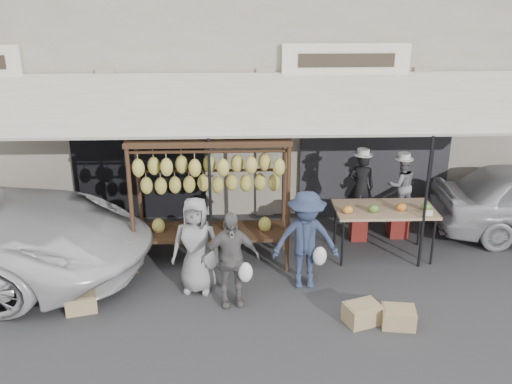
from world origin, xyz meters
TOP-DOWN VIEW (x-y plane):
  - ground_plane at (0.00, 0.00)m, footprint 90.00×90.00m
  - shophouse at (-0.00, 6.50)m, footprint 24.00×6.15m
  - awning at (0.01, 2.28)m, footprint 10.00×2.35m
  - banana_rack at (-1.00, 1.43)m, footprint 2.60×0.90m
  - produce_table at (1.96, 1.57)m, footprint 1.70×0.90m
  - vendor_left at (1.68, 2.25)m, footprint 0.52×0.39m
  - vendor_right at (2.46, 2.37)m, footprint 0.57×0.47m
  - customer_left at (-1.21, 0.54)m, footprint 0.82×0.60m
  - customer_mid at (-0.68, 0.12)m, footprint 0.92×0.49m
  - customer_right at (0.48, 0.58)m, footprint 1.05×0.61m
  - stool_left at (1.68, 2.25)m, footprint 0.36×0.36m
  - stool_right at (2.46, 2.37)m, footprint 0.43×0.43m
  - crate_near_a at (1.19, -0.46)m, footprint 0.58×0.51m
  - crate_near_b at (1.68, -0.56)m, footprint 0.51×0.42m
  - crate_far at (-2.89, 0.01)m, footprint 0.52×0.44m

SIDE VIEW (x-z plane):
  - ground_plane at x=0.00m, z-range 0.00..0.00m
  - crate_far at x=-2.89m, z-range 0.00..0.27m
  - crate_near_b at x=1.68m, z-range 0.00..0.28m
  - crate_near_a at x=1.19m, z-range 0.00..0.29m
  - stool_left at x=1.68m, z-range 0.00..0.41m
  - stool_right at x=2.46m, z-range 0.00..0.48m
  - customer_mid at x=-0.68m, z-range 0.00..1.49m
  - customer_left at x=-1.21m, z-range 0.00..1.54m
  - customer_right at x=0.48m, z-range 0.00..1.60m
  - produce_table at x=1.96m, z-range 0.34..1.38m
  - vendor_right at x=2.46m, z-range 0.48..1.56m
  - vendor_left at x=1.68m, z-range 0.41..1.68m
  - banana_rack at x=-1.00m, z-range 0.46..2.69m
  - awning at x=0.01m, z-range 1.12..4.03m
  - shophouse at x=0.00m, z-range 0.00..7.30m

